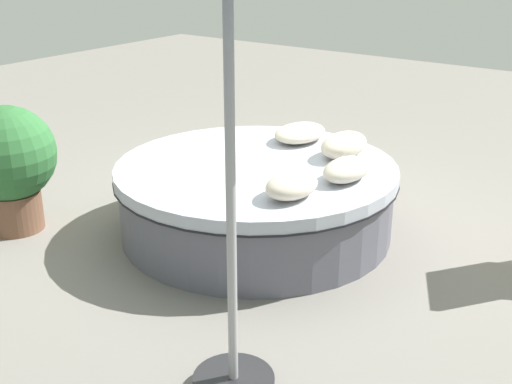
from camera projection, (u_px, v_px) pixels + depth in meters
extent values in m
plane|color=gray|center=(256.00, 232.00, 5.42)|extent=(16.00, 16.00, 0.00)
cylinder|color=#595966|center=(256.00, 205.00, 5.34)|extent=(2.16, 2.16, 0.48)
cylinder|color=black|center=(256.00, 177.00, 5.25)|extent=(2.24, 2.24, 0.02)
cylinder|color=#B2B7C6|center=(256.00, 171.00, 5.23)|extent=(2.23, 2.23, 0.10)
ellipsoid|color=beige|center=(292.00, 185.00, 4.55)|extent=(0.45, 0.31, 0.17)
ellipsoid|color=beige|center=(347.00, 169.00, 4.86)|extent=(0.49, 0.29, 0.16)
ellipsoid|color=beige|center=(344.00, 145.00, 5.36)|extent=(0.52, 0.31, 0.20)
ellipsoid|color=beige|center=(300.00, 133.00, 5.77)|extent=(0.55, 0.39, 0.15)
cylinder|color=#262628|center=(234.00, 383.00, 3.54)|extent=(0.44, 0.44, 0.08)
cylinder|color=#99999E|center=(230.00, 172.00, 3.10)|extent=(0.05, 0.05, 2.49)
cylinder|color=brown|center=(16.00, 210.00, 5.42)|extent=(0.43, 0.43, 0.33)
sphere|color=#2D6633|center=(7.00, 154.00, 5.24)|extent=(0.77, 0.77, 0.77)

